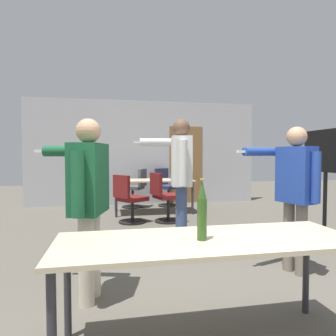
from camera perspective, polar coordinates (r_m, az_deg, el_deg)
name	(u,v)px	position (r m, az deg, el deg)	size (l,w,h in m)	color
back_wall	(146,153)	(7.91, -4.21, 2.88)	(6.00, 0.12, 2.70)	#BCBCC1
conference_table_near	(208,249)	(2.05, 7.66, -15.05)	(1.97, 0.68, 0.74)	#C6B793
conference_table_far	(153,183)	(6.66, -2.88, -2.82)	(1.75, 0.80, 0.74)	#C6B793
tv_screen	(326,170)	(5.34, 27.84, -0.35)	(0.44, 1.03, 1.69)	black
person_center_tall	(180,171)	(4.15, 2.32, -0.50)	(0.79, 0.79, 1.78)	#3D4C75
person_near_casual	(295,185)	(3.51, 23.03, -2.94)	(0.82, 0.54, 1.59)	slate
person_right_polo	(87,192)	(2.72, -15.08, -4.50)	(0.71, 0.76, 1.60)	beige
office_chair_side_rolled	(165,199)	(5.75, -0.64, -5.85)	(0.63, 0.58, 0.95)	black
office_chair_near_pushed	(166,188)	(7.60, -0.29, -3.86)	(0.66, 0.68, 0.94)	black
office_chair_far_left	(135,189)	(7.38, -6.21, -4.04)	(0.66, 0.63, 0.95)	black
office_chair_mid_tucked	(129,201)	(5.71, -7.40, -6.19)	(0.68, 0.67, 0.92)	black
beer_bottle	(202,211)	(1.95, 6.50, -8.19)	(0.06, 0.06, 0.40)	#2D511E
drink_cup	(172,177)	(6.90, 0.73, -1.69)	(0.08, 0.08, 0.09)	#2866A3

